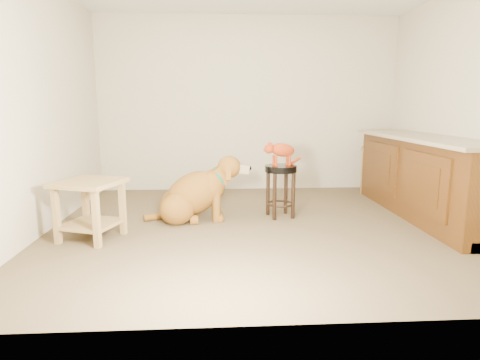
{
  "coord_description": "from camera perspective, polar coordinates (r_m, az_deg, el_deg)",
  "views": [
    {
      "loc": [
        -0.49,
        -4.16,
        1.28
      ],
      "look_at": [
        -0.22,
        0.32,
        0.45
      ],
      "focal_mm": 30.0,
      "sensor_mm": 36.0,
      "label": 1
    }
  ],
  "objects": [
    {
      "name": "side_table",
      "position": [
        4.13,
        -20.57,
        -2.76
      ],
      "size": [
        0.71,
        0.71,
        0.58
      ],
      "rotation": [
        0.0,
        0.0,
        -0.33
      ],
      "color": "olive",
      "rests_on": "ground"
    },
    {
      "name": "padded_stool",
      "position": [
        4.67,
        5.79,
        -0.07
      ],
      "size": [
        0.37,
        0.37,
        0.61
      ],
      "rotation": [
        0.0,
        0.0,
        0.21
      ],
      "color": "black",
      "rests_on": "ground"
    },
    {
      "name": "floor",
      "position": [
        4.38,
        3.19,
        -6.53
      ],
      "size": [
        4.5,
        4.0,
        0.01
      ],
      "primitive_type": "cube",
      "color": "brown",
      "rests_on": "ground"
    },
    {
      "name": "golden_retriever",
      "position": [
        4.56,
        -6.48,
        -2.14
      ],
      "size": [
        1.23,
        0.62,
        0.78
      ],
      "rotation": [
        0.0,
        0.0,
        0.06
      ],
      "color": "brown",
      "rests_on": "ground"
    },
    {
      "name": "room_shell",
      "position": [
        4.21,
        3.43,
        15.84
      ],
      "size": [
        4.54,
        4.04,
        2.62
      ],
      "color": "#C1B79B",
      "rests_on": "ground"
    },
    {
      "name": "tabby_kitten",
      "position": [
        4.61,
        5.73,
        4.15
      ],
      "size": [
        0.47,
        0.26,
        0.31
      ],
      "rotation": [
        0.0,
        0.0,
        0.21
      ],
      "color": "maroon",
      "rests_on": "padded_stool"
    },
    {
      "name": "wood_stool",
      "position": [
        6.32,
        18.36,
        1.45
      ],
      "size": [
        0.47,
        0.47,
        0.67
      ],
      "rotation": [
        0.0,
        0.0,
        -0.36
      ],
      "color": "brown",
      "rests_on": "ground"
    },
    {
      "name": "cabinet_run",
      "position": [
        5.15,
        24.86,
        0.1
      ],
      "size": [
        0.7,
        2.56,
        0.94
      ],
      "color": "#4D2B0D",
      "rests_on": "ground"
    }
  ]
}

